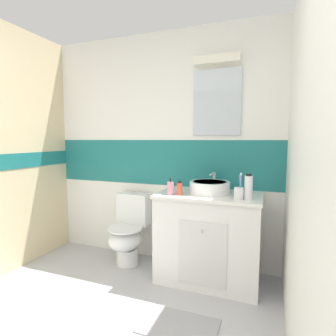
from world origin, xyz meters
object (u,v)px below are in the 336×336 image
at_px(sink_basin, 210,187).
at_px(shampoo_bottle_tall, 248,187).
at_px(toilet, 129,231).
at_px(lotion_bottle_short, 179,188).
at_px(soap_dispenser, 170,188).
at_px(toothbrush_cup, 239,192).

bearing_deg(sink_basin, shampoo_bottle_tall, -24.17).
bearing_deg(toilet, lotion_bottle_short, -17.99).
bearing_deg(soap_dispenser, toothbrush_cup, 1.01).
xyz_separation_m(soap_dispenser, shampoo_bottle_tall, (0.69, 0.03, 0.05)).
bearing_deg(toothbrush_cup, shampoo_bottle_tall, 15.08).
distance_m(soap_dispenser, lotion_bottle_short, 0.08).
bearing_deg(soap_dispenser, lotion_bottle_short, 10.39).
xyz_separation_m(toothbrush_cup, soap_dispenser, (-0.61, -0.01, -0.00)).
distance_m(sink_basin, toilet, 1.05).
xyz_separation_m(toilet, lotion_bottle_short, (0.65, -0.21, 0.55)).
bearing_deg(lotion_bottle_short, soap_dispenser, -169.61).
distance_m(shampoo_bottle_tall, lotion_bottle_short, 0.61).
xyz_separation_m(soap_dispenser, lotion_bottle_short, (0.08, 0.02, 0.00)).
relative_size(toilet, soap_dispenser, 4.89).
xyz_separation_m(sink_basin, soap_dispenser, (-0.32, -0.19, -0.00)).
height_order(toilet, shampoo_bottle_tall, shampoo_bottle_tall).
distance_m(toilet, lotion_bottle_short, 0.88).
relative_size(toothbrush_cup, lotion_bottle_short, 1.74).
relative_size(toilet, lotion_bottle_short, 5.88).
distance_m(toothbrush_cup, soap_dispenser, 0.61).
height_order(toilet, soap_dispenser, soap_dispenser).
relative_size(shampoo_bottle_tall, lotion_bottle_short, 1.70).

